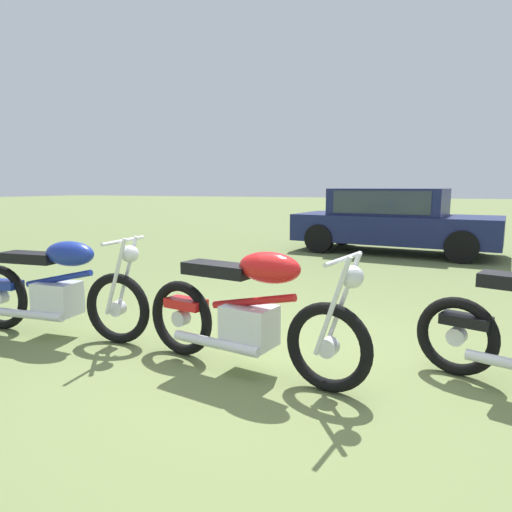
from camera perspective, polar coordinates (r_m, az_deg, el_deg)
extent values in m
plane|color=olive|center=(3.98, 2.09, -12.97)|extent=(120.00, 120.00, 0.00)
torus|color=black|center=(4.51, -16.89, -6.26)|extent=(0.68, 0.15, 0.67)
torus|color=black|center=(5.43, -29.26, -4.51)|extent=(0.68, 0.15, 0.67)
cylinder|color=silver|center=(4.51, -16.89, -6.26)|extent=(0.15, 0.11, 0.14)
cylinder|color=silver|center=(5.43, -29.26, -4.51)|extent=(0.15, 0.11, 0.14)
cylinder|color=silver|center=(4.48, -15.78, -2.09)|extent=(0.27, 0.06, 0.72)
cylinder|color=silver|center=(4.33, -17.10, -2.50)|extent=(0.27, 0.06, 0.72)
cube|color=silver|center=(4.92, -23.51, -4.86)|extent=(0.42, 0.33, 0.32)
cylinder|color=navy|center=(4.86, -23.39, -2.60)|extent=(0.77, 0.13, 0.22)
ellipsoid|color=navy|center=(4.72, -22.20, 0.27)|extent=(0.54, 0.30, 0.24)
cube|color=black|center=(5.05, -26.34, -0.17)|extent=(0.62, 0.29, 0.10)
cube|color=navy|center=(5.36, -28.94, -3.11)|extent=(0.37, 0.21, 0.08)
cylinder|color=silver|center=(4.33, -16.17, 1.85)|extent=(0.09, 0.64, 0.03)
sphere|color=silver|center=(4.32, -15.44, 0.25)|extent=(0.17, 0.17, 0.16)
cylinder|color=silver|center=(4.98, -26.55, -6.54)|extent=(0.80, 0.15, 0.08)
torus|color=black|center=(3.37, 9.01, -11.18)|extent=(0.67, 0.20, 0.66)
torus|color=black|center=(4.08, -9.32, -7.64)|extent=(0.67, 0.20, 0.66)
cylinder|color=silver|center=(3.37, 9.01, -11.18)|extent=(0.15, 0.12, 0.14)
cylinder|color=silver|center=(4.08, -9.32, -7.64)|extent=(0.15, 0.12, 0.14)
cylinder|color=silver|center=(3.33, 10.71, -5.60)|extent=(0.27, 0.08, 0.72)
cylinder|color=silver|center=(3.17, 9.50, -6.30)|extent=(0.27, 0.08, 0.72)
cube|color=silver|center=(3.65, -0.83, -8.66)|extent=(0.44, 0.36, 0.32)
cylinder|color=red|center=(3.58, -0.43, -5.68)|extent=(0.76, 0.18, 0.22)
ellipsoid|color=red|center=(3.45, 1.67, -1.45)|extent=(0.56, 0.34, 0.24)
cube|color=black|center=(3.72, -4.72, -1.67)|extent=(0.63, 0.33, 0.10)
cube|color=red|center=(4.01, -8.72, -5.86)|extent=(0.38, 0.24, 0.08)
cylinder|color=silver|center=(3.17, 10.94, -0.33)|extent=(0.14, 0.64, 0.03)
sphere|color=silver|center=(3.17, 11.89, -2.57)|extent=(0.18, 0.18, 0.16)
cylinder|color=silver|center=(3.69, -5.12, -10.79)|extent=(0.80, 0.21, 0.08)
torus|color=black|center=(3.94, 23.75, -9.14)|extent=(0.62, 0.27, 0.62)
cylinder|color=silver|center=(3.94, 23.75, -9.14)|extent=(0.16, 0.14, 0.14)
cube|color=black|center=(3.89, 24.73, -7.29)|extent=(0.40, 0.28, 0.08)
cube|color=#161E4C|center=(10.67, 16.91, 3.32)|extent=(4.49, 2.24, 0.60)
cube|color=#161E4C|center=(10.67, 16.25, 6.47)|extent=(2.54, 1.85, 0.60)
cube|color=#2D3842|center=(10.67, 16.26, 6.58)|extent=(2.19, 1.85, 0.48)
cylinder|color=black|center=(11.31, 25.02, 1.99)|extent=(0.66, 0.29, 0.64)
cylinder|color=black|center=(9.66, 24.28, 1.04)|extent=(0.66, 0.29, 0.64)
cylinder|color=black|center=(11.87, 10.81, 2.93)|extent=(0.66, 0.29, 0.64)
cylinder|color=black|center=(10.32, 7.89, 2.16)|extent=(0.66, 0.29, 0.64)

